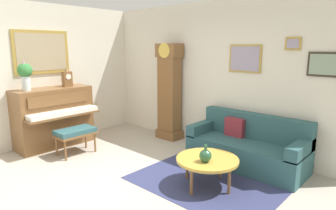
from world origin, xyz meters
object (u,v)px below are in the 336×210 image
Objects in this scene: grandfather_clock at (169,94)px; couch at (247,147)px; green_jug at (205,156)px; piano at (54,117)px; piano_bench at (75,133)px; mantel_clock at (67,78)px; flower_vase at (25,73)px; coffee_table at (207,160)px.

grandfather_clock is 1.07× the size of couch.
piano is at bearing -171.57° from green_jug.
green_jug is (2.57, 0.47, 0.10)m from piano_bench.
mantel_clock is at bearing -130.75° from grandfather_clock.
flower_vase is (0.00, -0.48, 0.89)m from piano.
grandfather_clock reaches higher than coffee_table.
coffee_table is at bearing 10.72° from piano.
coffee_table is 0.18m from green_jug.
coffee_table is at bearing -34.25° from grandfather_clock.
coffee_table is at bearing 112.72° from green_jug.
piano is 2.48× the size of flower_vase.
mantel_clock is at bearing -175.00° from coffee_table.
green_jug is (1.95, -1.42, -0.46)m from grandfather_clock.
piano_bench is 0.34× the size of grandfather_clock.
green_jug is (0.05, -0.13, 0.12)m from coffee_table.
grandfather_clock is at bearing 60.32° from flower_vase.
mantel_clock is (-1.36, -1.57, 0.37)m from grandfather_clock.
piano is 0.76× the size of couch.
coffee_table is at bearing 18.54° from flower_vase.
green_jug is (3.31, 0.49, -0.09)m from piano.
couch reaches higher than green_jug.
green_jug is at bearing -36.03° from grandfather_clock.
piano is 3.73m from couch.
flower_vase is (-0.74, -0.50, 1.07)m from piano_bench.
flower_vase is at bearing -90.04° from mantel_clock.
mantel_clock reaches higher than piano.
mantel_clock is 0.66× the size of flower_vase.
couch is 4.12m from flower_vase.
grandfather_clock reaches higher than green_jug.
piano is 0.82m from mantel_clock.
grandfather_clock is 2.07m from couch.
mantel_clock is (-3.31, -1.36, 1.03)m from couch.
flower_vase is at bearing -119.68° from grandfather_clock.
piano is at bearing 90.13° from flower_vase.
coffee_table is (3.25, 0.62, -0.21)m from piano.
grandfather_clock is at bearing 54.52° from piano.
piano_bench is at bearing -169.69° from green_jug.
coffee_table is at bearing -93.02° from couch.
grandfather_clock is 8.46× the size of green_jug.
mantel_clock is at bearing 157.35° from piano_bench.
couch is 1.08m from coffee_table.
couch is 2.16× the size of coffee_table.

